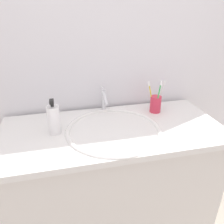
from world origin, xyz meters
The scene contains 9 objects.
tiled_wall_back centered at (0.00, 0.31, 1.20)m, with size 2.36×0.04×2.40m, color silver.
vanity_counter centered at (0.00, 0.00, 0.45)m, with size 1.16×0.53×0.90m.
sink_basin centered at (0.00, -0.02, 0.87)m, with size 0.49×0.49×0.10m.
faucet centered at (0.00, 0.22, 0.97)m, with size 0.02×0.14×0.14m.
toothbrush_cup centered at (0.30, 0.14, 0.95)m, with size 0.06×0.06×0.10m, color #D8334C.
toothbrush_yellow centered at (0.26, 0.14, 1.01)m, with size 0.05×0.02×0.18m.
toothbrush_green centered at (0.29, 0.10, 1.02)m, with size 0.01×0.06×0.20m.
toothbrush_white centered at (0.33, 0.15, 1.00)m, with size 0.06×0.02×0.18m.
soap_dispenser centered at (-0.29, 0.02, 0.97)m, with size 0.06×0.06×0.18m.
Camera 1 is at (-0.24, -0.99, 1.48)m, focal length 35.91 mm.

